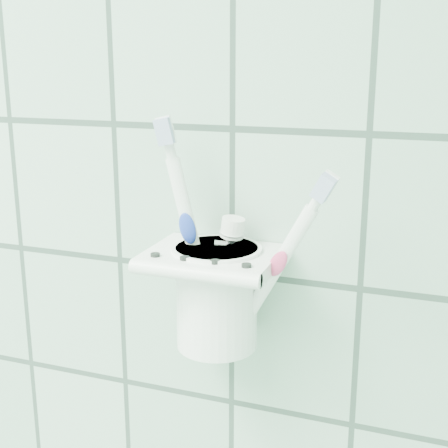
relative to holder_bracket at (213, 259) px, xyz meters
The scene contains 6 objects.
holder_bracket is the anchor object (origin of this frame).
cup 0.04m from the holder_bracket, 60.58° to the left, with size 0.09×0.09×0.10m.
toothbrush_pink 0.03m from the holder_bracket, 111.17° to the left, with size 0.05×0.03×0.23m.
toothbrush_blue 0.02m from the holder_bracket, 132.41° to the left, with size 0.03×0.06×0.18m.
toothbrush_orange 0.03m from the holder_bracket, 23.26° to the left, with size 0.09×0.04×0.20m.
toothpaste_tube 0.03m from the holder_bracket, 94.31° to the left, with size 0.05×0.03×0.13m.
Camera 1 is at (0.88, 0.61, 1.47)m, focal length 50.00 mm.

